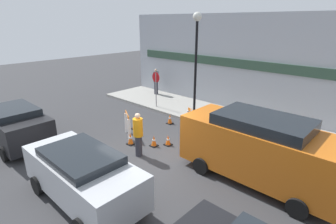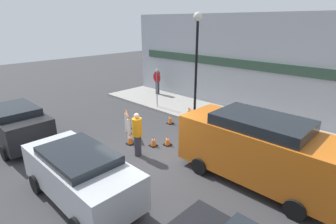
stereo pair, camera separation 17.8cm
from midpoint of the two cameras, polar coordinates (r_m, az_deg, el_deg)
ground_plane at (r=10.09m, az=-5.03°, el=-11.07°), size 60.00×60.00×0.00m
sidewalk_slab at (r=14.46m, az=13.63°, el=-1.62°), size 18.00×3.34×0.13m
storefront_facade at (r=15.28m, az=17.83°, el=9.58°), size 18.00×0.22×5.50m
streetlamp_post at (r=13.49m, az=6.64°, el=12.67°), size 0.44×0.44×5.36m
stop_sign at (r=15.66m, az=-2.11°, el=6.17°), size 0.60×0.06×2.10m
barricade_0 at (r=12.58m, az=5.59°, el=-1.77°), size 0.75×0.42×1.12m
barricade_1 at (r=12.18m, az=-8.39°, el=-2.48°), size 0.89×0.59×1.12m
traffic_cone_0 at (r=11.32m, az=0.35°, el=-6.22°), size 0.30×0.30×0.45m
traffic_cone_1 at (r=11.50m, az=-7.82°, el=-5.78°), size 0.30×0.30×0.53m
traffic_cone_2 at (r=11.58m, az=4.06°, el=-5.16°), size 0.30×0.30×0.63m
traffic_cone_3 at (r=13.06m, az=-6.84°, el=-2.73°), size 0.30×0.30×0.47m
traffic_cone_4 at (r=13.60m, az=0.85°, el=-1.54°), size 0.30×0.30×0.53m
traffic_cone_5 at (r=11.25m, az=-2.76°, el=-6.32°), size 0.30×0.30×0.49m
person_worker at (r=10.24m, az=-6.21°, el=-4.63°), size 0.49×0.49×1.79m
person_pedestrian at (r=18.60m, az=-2.05°, el=6.84°), size 0.46×0.46×1.79m
parked_car_0 at (r=12.97m, az=-29.95°, el=-2.04°), size 4.07×1.96×1.66m
parked_car_1 at (r=8.20m, az=-17.98°, el=-12.39°), size 4.24×1.87×1.60m
work_van at (r=8.98m, az=19.64°, el=-7.23°), size 5.16×2.09×2.28m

